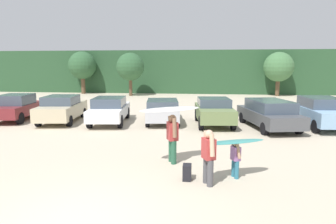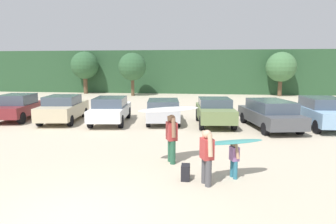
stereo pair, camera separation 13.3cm
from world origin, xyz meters
TOP-DOWN VIEW (x-y plane):
  - hillside_ridge at (0.00, 35.22)m, footprint 108.00×12.00m
  - tree_right at (-11.41, 28.06)m, footprint 3.16×3.16m
  - tree_left at (-5.30, 26.25)m, footprint 2.97×2.97m
  - tree_center_right at (10.45, 27.89)m, footprint 3.15×3.15m
  - parked_car_maroon at (-8.58, 11.11)m, footprint 2.29×4.16m
  - parked_car_champagne at (-5.62, 10.97)m, footprint 2.42×4.58m
  - parked_car_white at (-2.75, 10.92)m, footprint 2.33×4.63m
  - parked_car_silver at (0.24, 11.30)m, footprint 2.33×4.36m
  - parked_car_olive_green at (3.13, 11.00)m, footprint 2.20×4.08m
  - parked_car_dark_gray at (5.95, 10.50)m, footprint 2.80×4.92m
  - parked_car_sky_blue at (8.76, 11.02)m, footprint 2.15×4.39m
  - person_adult at (1.54, 4.30)m, footprint 0.44×0.67m
  - person_child at (3.50, 3.15)m, footprint 0.30×0.50m
  - person_companion at (2.71, 2.54)m, footprint 0.41×0.58m
  - surfboard_white at (1.47, 4.23)m, footprint 2.15×1.66m
  - surfboard_teal at (3.41, 3.05)m, footprint 2.01×1.29m
  - backpack_dropped at (2.11, 2.81)m, footprint 0.24×0.34m

SIDE VIEW (x-z plane):
  - backpack_dropped at x=2.11m, z-range 0.00..0.45m
  - person_child at x=3.50m, z-range 0.07..1.18m
  - parked_car_silver at x=0.24m, z-range 0.05..1.46m
  - parked_car_white at x=-2.75m, z-range 0.04..1.51m
  - parked_car_champagne at x=-5.62m, z-range 0.02..1.55m
  - parked_car_dark_gray at x=5.95m, z-range 0.05..1.53m
  - parked_car_olive_green at x=3.13m, z-range 0.05..1.53m
  - parked_car_maroon at x=-8.58m, z-range 0.03..1.57m
  - parked_car_sky_blue at x=8.76m, z-range 0.04..1.63m
  - person_companion at x=2.71m, z-range 0.10..1.64m
  - person_adult at x=1.54m, z-range 0.11..1.75m
  - surfboard_teal at x=3.41m, z-range 1.04..1.15m
  - surfboard_white at x=1.47m, z-range 1.77..1.90m
  - hillside_ridge at x=0.00m, z-range 0.00..5.02m
  - tree_center_right at x=10.45m, z-range 0.75..5.44m
  - tree_left at x=-5.30m, z-range 0.80..5.42m
  - tree_right at x=-11.41m, z-range 0.82..5.69m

